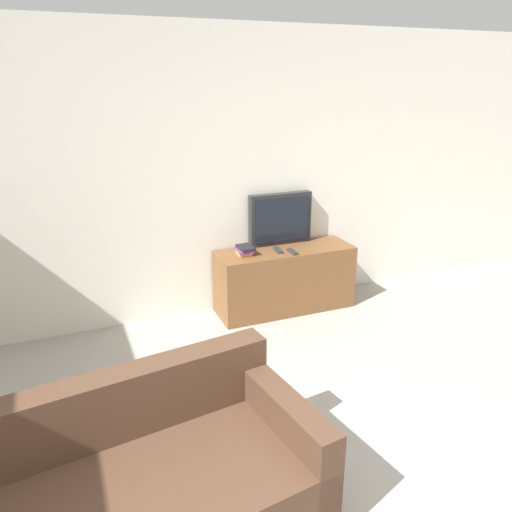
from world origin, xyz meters
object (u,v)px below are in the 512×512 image
at_px(remote_on_stand, 278,250).
at_px(remote_secondary, 292,252).
at_px(tv_stand, 285,279).
at_px(television, 280,219).
at_px(book_stack, 245,250).

distance_m(remote_on_stand, remote_secondary, 0.14).
height_order(tv_stand, television, television).
bearing_deg(remote_secondary, remote_on_stand, 138.87).
bearing_deg(tv_stand, remote_secondary, -82.31).
relative_size(tv_stand, television, 2.11).
xyz_separation_m(tv_stand, remote_on_stand, (-0.09, -0.03, 0.32)).
xyz_separation_m(television, remote_secondary, (-0.01, -0.29, -0.24)).
distance_m(television, remote_secondary, 0.38).
relative_size(book_stack, remote_on_stand, 1.23).
relative_size(remote_on_stand, remote_secondary, 1.05).
height_order(book_stack, remote_secondary, book_stack).
relative_size(television, remote_on_stand, 3.91).
distance_m(tv_stand, book_stack, 0.54).
xyz_separation_m(remote_on_stand, remote_secondary, (0.11, -0.09, 0.00)).
bearing_deg(remote_on_stand, television, 60.62).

